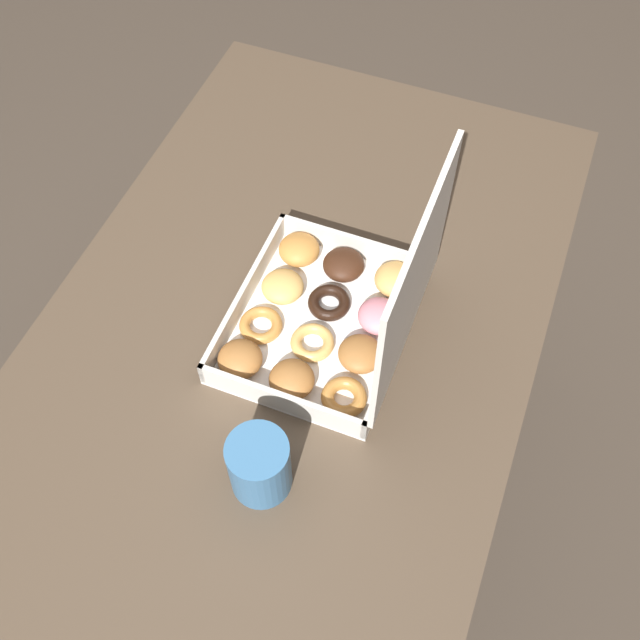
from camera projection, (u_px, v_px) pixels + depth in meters
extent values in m
plane|color=#42382D|center=(294.00, 507.00, 1.74)|extent=(8.00, 8.00, 0.00)
cube|color=#4C3D2D|center=(280.00, 352.00, 1.15)|extent=(1.28, 0.74, 0.03)
cylinder|color=#4C3D2D|center=(259.00, 190.00, 1.82)|extent=(0.06, 0.06, 0.69)
cylinder|color=#4C3D2D|center=(522.00, 267.00, 1.69)|extent=(0.06, 0.06, 0.69)
cube|color=white|center=(320.00, 326.00, 1.15)|extent=(0.31, 0.26, 0.01)
cube|color=beige|center=(245.00, 294.00, 1.15)|extent=(0.31, 0.01, 0.04)
cube|color=beige|center=(398.00, 343.00, 1.11)|extent=(0.31, 0.01, 0.04)
cube|color=beige|center=(354.00, 245.00, 1.21)|extent=(0.01, 0.26, 0.04)
cube|color=beige|center=(281.00, 401.00, 1.05)|extent=(0.01, 0.26, 0.04)
cube|color=beige|center=(414.00, 284.00, 0.98)|extent=(0.31, 0.01, 0.26)
ellipsoid|color=#B77A38|center=(299.00, 249.00, 1.20)|extent=(0.07, 0.07, 0.04)
ellipsoid|color=tan|center=(283.00, 287.00, 1.17)|extent=(0.07, 0.07, 0.03)
torus|color=#B77A38|center=(261.00, 325.00, 1.14)|extent=(0.07, 0.07, 0.02)
ellipsoid|color=#9E6633|center=(240.00, 359.00, 1.09)|extent=(0.07, 0.07, 0.04)
ellipsoid|color=#381E11|center=(344.00, 265.00, 1.19)|extent=(0.07, 0.07, 0.03)
torus|color=black|center=(329.00, 303.00, 1.16)|extent=(0.07, 0.07, 0.02)
torus|color=tan|center=(312.00, 343.00, 1.12)|extent=(0.07, 0.07, 0.02)
ellipsoid|color=#9E6633|center=(292.00, 379.00, 1.07)|extent=(0.07, 0.07, 0.04)
ellipsoid|color=tan|center=(395.00, 279.00, 1.17)|extent=(0.07, 0.07, 0.04)
ellipsoid|color=pink|center=(380.00, 316.00, 1.14)|extent=(0.07, 0.07, 0.04)
ellipsoid|color=#9E6633|center=(360.00, 354.00, 1.10)|extent=(0.07, 0.07, 0.03)
torus|color=#B77A38|center=(344.00, 397.00, 1.07)|extent=(0.07, 0.07, 0.02)
cylinder|color=teal|center=(259.00, 466.00, 0.97)|extent=(0.08, 0.08, 0.10)
cylinder|color=black|center=(257.00, 451.00, 0.93)|extent=(0.07, 0.07, 0.01)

